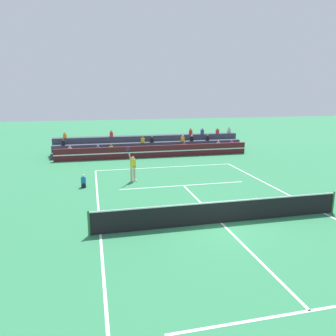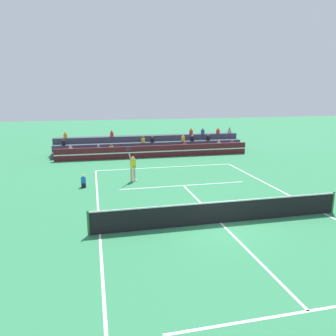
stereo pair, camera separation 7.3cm
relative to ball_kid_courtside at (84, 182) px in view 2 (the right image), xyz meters
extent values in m
plane|color=#2D7A4C|center=(6.31, -7.50, -0.33)|extent=(120.00, 120.00, 0.00)
cube|color=white|center=(6.31, 4.40, -0.33)|extent=(11.00, 0.10, 0.01)
cube|color=white|center=(0.81, -7.50, -0.33)|extent=(0.10, 23.80, 0.01)
cube|color=white|center=(11.81, -7.50, -0.33)|extent=(0.10, 23.80, 0.01)
cube|color=white|center=(6.31, -13.92, -0.33)|extent=(8.25, 0.10, 0.01)
cube|color=white|center=(6.31, -1.07, -0.33)|extent=(8.25, 0.10, 0.01)
cube|color=white|center=(6.31, -7.50, -0.33)|extent=(0.10, 12.85, 0.01)
cylinder|color=#2D6B38|center=(0.36, -7.50, 0.22)|extent=(0.10, 0.10, 1.10)
cylinder|color=#2D6B38|center=(12.26, -7.50, 0.22)|extent=(0.10, 0.10, 1.10)
cube|color=black|center=(6.31, -7.50, 0.17)|extent=(11.90, 0.02, 1.00)
cube|color=white|center=(6.31, -7.50, 0.70)|extent=(11.90, 0.04, 0.06)
cube|color=#51191E|center=(6.31, 8.70, 0.22)|extent=(18.00, 0.24, 1.10)
cube|color=white|center=(6.31, 8.57, 0.22)|extent=(18.00, 0.02, 0.10)
cube|color=#383D4C|center=(6.31, 9.98, -0.06)|extent=(18.66, 0.95, 0.55)
cube|color=red|center=(9.45, 9.80, 0.44)|extent=(0.32, 0.22, 0.44)
sphere|color=brown|center=(9.45, 9.80, 0.76)|extent=(0.18, 0.18, 0.18)
cube|color=yellow|center=(2.36, 9.80, 0.44)|extent=(0.32, 0.22, 0.44)
sphere|color=brown|center=(2.36, 9.80, 0.76)|extent=(0.18, 0.18, 0.18)
cube|color=purple|center=(14.45, 9.80, 0.44)|extent=(0.32, 0.22, 0.44)
sphere|color=brown|center=(14.45, 9.80, 0.76)|extent=(0.18, 0.18, 0.18)
cube|color=#B2B2B7|center=(13.03, 9.80, 0.44)|extent=(0.32, 0.22, 0.44)
sphere|color=beige|center=(13.03, 9.80, 0.76)|extent=(0.18, 0.18, 0.18)
cube|color=#B2B2B7|center=(-1.31, 9.80, 0.44)|extent=(0.32, 0.22, 0.44)
sphere|color=beige|center=(-1.31, 9.80, 0.76)|extent=(0.18, 0.18, 0.18)
cube|color=#2D4CA5|center=(1.18, 9.80, 0.44)|extent=(0.32, 0.22, 0.44)
sphere|color=tan|center=(1.18, 9.80, 0.76)|extent=(0.18, 0.18, 0.18)
cube|color=#383D4C|center=(6.31, 10.93, 0.22)|extent=(18.66, 0.95, 1.10)
cube|color=black|center=(10.51, 10.75, 0.99)|extent=(0.32, 0.22, 0.44)
sphere|color=beige|center=(10.51, 10.75, 1.31)|extent=(0.18, 0.18, 0.18)
cube|color=black|center=(12.21, 10.75, 0.99)|extent=(0.32, 0.22, 0.44)
sphere|color=#9E7051|center=(12.21, 10.75, 1.31)|extent=(0.18, 0.18, 0.18)
cube|color=black|center=(6.41, 10.75, 0.99)|extent=(0.32, 0.22, 0.44)
sphere|color=brown|center=(6.41, 10.75, 1.31)|extent=(0.18, 0.18, 0.18)
cube|color=yellow|center=(9.57, 10.75, 0.99)|extent=(0.32, 0.22, 0.44)
sphere|color=beige|center=(9.57, 10.75, 1.31)|extent=(0.18, 0.18, 0.18)
cube|color=yellow|center=(5.50, 10.75, 0.99)|extent=(0.32, 0.22, 0.44)
sphere|color=brown|center=(5.50, 10.75, 1.31)|extent=(0.18, 0.18, 0.18)
cube|color=black|center=(-1.94, 10.75, 0.99)|extent=(0.32, 0.22, 0.44)
sphere|color=brown|center=(-1.94, 10.75, 1.31)|extent=(0.18, 0.18, 0.18)
cube|color=#383D4C|center=(6.31, 11.88, 0.49)|extent=(18.66, 0.95, 1.65)
cube|color=red|center=(2.55, 11.70, 1.54)|extent=(0.32, 0.22, 0.44)
sphere|color=brown|center=(2.55, 11.70, 1.86)|extent=(0.18, 0.18, 0.18)
cube|color=#2D4CA5|center=(11.95, 11.70, 1.54)|extent=(0.32, 0.22, 0.44)
sphere|color=#9E7051|center=(11.95, 11.70, 1.86)|extent=(0.18, 0.18, 0.18)
cube|color=orange|center=(-1.84, 11.70, 1.54)|extent=(0.32, 0.22, 0.44)
sphere|color=tan|center=(-1.84, 11.70, 1.86)|extent=(0.18, 0.18, 0.18)
cube|color=red|center=(13.64, 11.70, 1.54)|extent=(0.32, 0.22, 0.44)
sphere|color=beige|center=(13.64, 11.70, 1.86)|extent=(0.18, 0.18, 0.18)
cube|color=red|center=(10.68, 11.70, 1.54)|extent=(0.32, 0.22, 0.44)
sphere|color=brown|center=(10.68, 11.70, 1.86)|extent=(0.18, 0.18, 0.18)
cube|color=#B2B2B7|center=(14.95, 11.70, 1.54)|extent=(0.32, 0.22, 0.44)
sphere|color=brown|center=(14.95, 11.70, 1.86)|extent=(0.18, 0.18, 0.18)
cube|color=black|center=(0.00, 0.00, -0.27)|extent=(0.28, 0.36, 0.12)
cube|color=black|center=(0.00, 0.00, -0.15)|extent=(0.28, 0.24, 0.18)
cube|color=#1966B2|center=(0.00, 0.00, 0.14)|extent=(0.30, 0.18, 0.40)
sphere|color=beige|center=(0.00, 0.00, 0.43)|extent=(0.17, 0.17, 0.17)
cylinder|color=tan|center=(3.36, 0.80, 0.12)|extent=(0.14, 0.14, 0.90)
cylinder|color=tan|center=(3.15, 0.70, 0.12)|extent=(0.14, 0.14, 0.90)
cube|color=white|center=(3.27, 0.75, 0.61)|extent=(0.37, 0.37, 0.20)
cube|color=yellow|center=(3.27, 0.75, 0.91)|extent=(0.40, 0.40, 0.56)
sphere|color=tan|center=(3.27, 0.75, 1.27)|extent=(0.22, 0.22, 0.22)
cube|color=white|center=(3.39, 0.77, -0.29)|extent=(0.27, 0.27, 0.09)
cube|color=white|center=(3.17, 0.68, -0.29)|extent=(0.27, 0.27, 0.09)
cylinder|color=tan|center=(3.44, 0.92, 0.85)|extent=(0.09, 0.09, 0.56)
cylinder|color=tan|center=(3.06, 0.53, 1.42)|extent=(0.25, 0.25, 0.60)
cylinder|color=black|center=(2.97, 0.44, 1.80)|extent=(0.09, 0.09, 0.22)
torus|color=#1E4C99|center=(2.93, 0.41, 1.97)|extent=(0.29, 0.29, 0.38)
sphere|color=#C6DB33|center=(6.71, 1.01, -0.30)|extent=(0.07, 0.07, 0.07)
camera|label=1|loc=(0.67, -20.75, 5.58)|focal=35.00mm
camera|label=2|loc=(0.74, -20.77, 5.58)|focal=35.00mm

